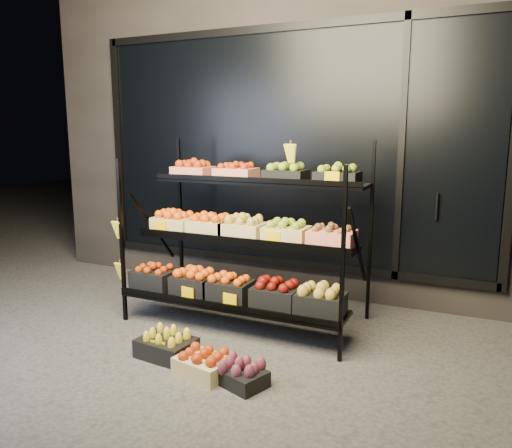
% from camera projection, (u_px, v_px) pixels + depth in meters
% --- Properties ---
extents(ground, '(24.00, 24.00, 0.00)m').
position_uv_depth(ground, '(212.00, 346.00, 4.09)').
color(ground, '#514F4C').
rests_on(ground, ground).
extents(building, '(6.00, 2.08, 3.50)m').
position_uv_depth(building, '(314.00, 130.00, 6.08)').
color(building, '#2D2826').
rests_on(building, ground).
extents(display_rack, '(2.18, 1.02, 1.74)m').
position_uv_depth(display_rack, '(243.00, 239.00, 4.48)').
color(display_rack, black).
rests_on(display_rack, ground).
extents(tag_floor_a, '(0.13, 0.01, 0.12)m').
position_uv_depth(tag_floor_a, '(158.00, 354.00, 3.82)').
color(tag_floor_a, '#F1B800').
rests_on(tag_floor_a, ground).
extents(tag_floor_b, '(0.13, 0.01, 0.12)m').
position_uv_depth(tag_floor_b, '(220.00, 367.00, 3.60)').
color(tag_floor_b, '#F1B800').
rests_on(tag_floor_b, ground).
extents(floor_crate_midleft, '(0.46, 0.36, 0.21)m').
position_uv_depth(floor_crate_midleft, '(166.00, 345.00, 3.89)').
color(floor_crate_midleft, black).
rests_on(floor_crate_midleft, ground).
extents(floor_crate_midright, '(0.43, 0.35, 0.20)m').
position_uv_depth(floor_crate_midright, '(203.00, 363.00, 3.60)').
color(floor_crate_midright, '#D3BE7A').
rests_on(floor_crate_midright, ground).
extents(floor_crate_right, '(0.40, 0.35, 0.18)m').
position_uv_depth(floor_crate_right, '(241.00, 374.00, 3.45)').
color(floor_crate_right, black).
rests_on(floor_crate_right, ground).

